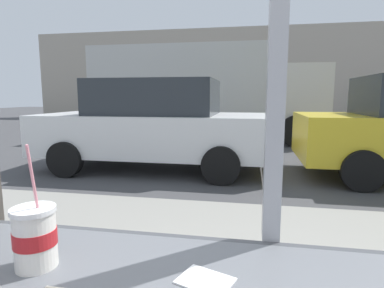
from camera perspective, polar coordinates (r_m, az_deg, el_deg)
ground_plane at (r=8.98m, az=10.77°, el=-0.81°), size 60.00×60.00×0.00m
sidewalk_strip at (r=2.82m, az=11.22°, el=-20.82°), size 16.00×2.80×0.12m
building_facade_far at (r=20.27m, az=10.89°, el=12.05°), size 28.00×1.20×5.46m
soda_cup_right at (r=0.90m, az=-26.21°, el=-14.55°), size 0.11×0.11×0.31m
napkin_wrapper at (r=0.79m, az=2.40°, el=-23.19°), size 0.14×0.13×0.00m
parked_car_white at (r=6.32m, az=-6.55°, el=3.50°), size 4.48×2.07×1.74m
box_truck at (r=10.59m, az=1.89°, el=9.57°), size 7.28×2.44×2.97m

